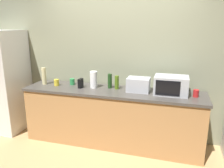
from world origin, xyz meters
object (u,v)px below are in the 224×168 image
at_px(mug_yellow, 57,82).
at_px(mug_red, 196,93).
at_px(paper_towel_roll, 94,80).
at_px(bottle_hand_soap, 44,76).
at_px(microwave, 171,85).
at_px(cordless_phone, 81,83).
at_px(bottle_olive_oil, 117,82).
at_px(bottle_wine, 110,81).
at_px(mug_green, 72,82).
at_px(refrigerator, 3,81).
at_px(toaster_oven, 138,85).

bearing_deg(mug_yellow, mug_red, 0.19).
bearing_deg(paper_towel_roll, mug_yellow, -175.96).
bearing_deg(bottle_hand_soap, microwave, 0.78).
bearing_deg(cordless_phone, mug_yellow, -177.93).
distance_m(microwave, bottle_hand_soap, 2.09).
bearing_deg(mug_yellow, paper_towel_roll, 4.04).
relative_size(paper_towel_roll, bottle_olive_oil, 1.26).
xyz_separation_m(cordless_phone, bottle_olive_oil, (0.58, 0.09, 0.03)).
xyz_separation_m(cordless_phone, mug_red, (1.76, 0.02, -0.02)).
xyz_separation_m(bottle_olive_oil, mug_red, (1.18, -0.08, -0.06)).
relative_size(paper_towel_roll, mug_yellow, 2.55).
distance_m(microwave, mug_yellow, 1.85).
bearing_deg(bottle_wine, mug_yellow, -173.21).
relative_size(bottle_olive_oil, mug_yellow, 2.03).
relative_size(bottle_olive_oil, mug_red, 2.06).
distance_m(mug_yellow, mug_green, 0.26).
bearing_deg(bottle_wine, mug_green, 178.36).
relative_size(refrigerator, microwave, 3.75).
relative_size(refrigerator, mug_green, 17.33).
relative_size(bottle_hand_soap, mug_yellow, 2.73).
height_order(paper_towel_roll, bottle_wine, paper_towel_roll).
distance_m(refrigerator, bottle_hand_soap, 0.85).
xyz_separation_m(bottle_hand_soap, mug_yellow, (0.24, -0.01, -0.09)).
bearing_deg(microwave, cordless_phone, -177.76).
xyz_separation_m(mug_green, mug_red, (1.97, -0.12, 0.00)).
xyz_separation_m(microwave, bottle_hand_soap, (-2.09, -0.03, 0.01)).
bearing_deg(bottle_olive_oil, cordless_phone, -170.74).
bearing_deg(microwave, mug_yellow, -178.66).
height_order(bottle_olive_oil, mug_red, bottle_olive_oil).
xyz_separation_m(toaster_oven, bottle_wine, (-0.47, 0.05, 0.01)).
relative_size(toaster_oven, mug_yellow, 3.21).
relative_size(refrigerator, bottle_wine, 7.71).
bearing_deg(mug_yellow, mug_green, 29.14).
height_order(mug_green, mug_red, same).
relative_size(microwave, mug_yellow, 4.53).
height_order(microwave, toaster_oven, microwave).
height_order(cordless_phone, bottle_wine, bottle_wine).
height_order(toaster_oven, mug_red, toaster_oven).
xyz_separation_m(refrigerator, mug_yellow, (1.08, 0.00, 0.05)).
height_order(cordless_phone, bottle_hand_soap, bottle_hand_soap).
xyz_separation_m(paper_towel_roll, bottle_wine, (0.25, 0.06, -0.02)).
height_order(bottle_hand_soap, mug_green, bottle_hand_soap).
relative_size(microwave, bottle_olive_oil, 2.23).
bearing_deg(mug_red, bottle_wine, 175.61).
distance_m(microwave, mug_red, 0.36).
relative_size(refrigerator, cordless_phone, 12.00).
height_order(toaster_oven, paper_towel_roll, paper_towel_roll).
height_order(bottle_olive_oil, mug_green, bottle_olive_oil).
distance_m(toaster_oven, cordless_phone, 0.93).
relative_size(paper_towel_roll, bottle_hand_soap, 0.93).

